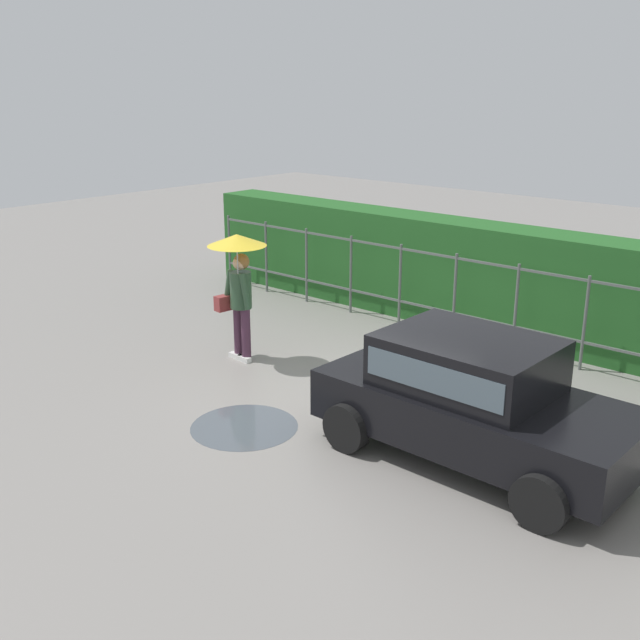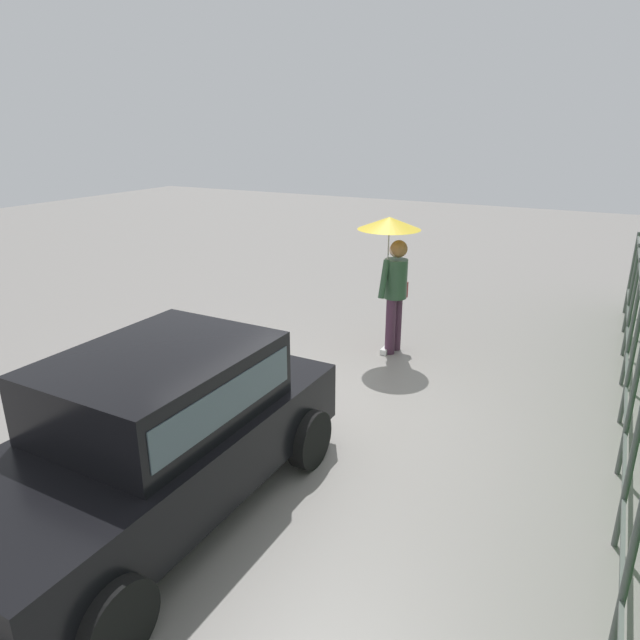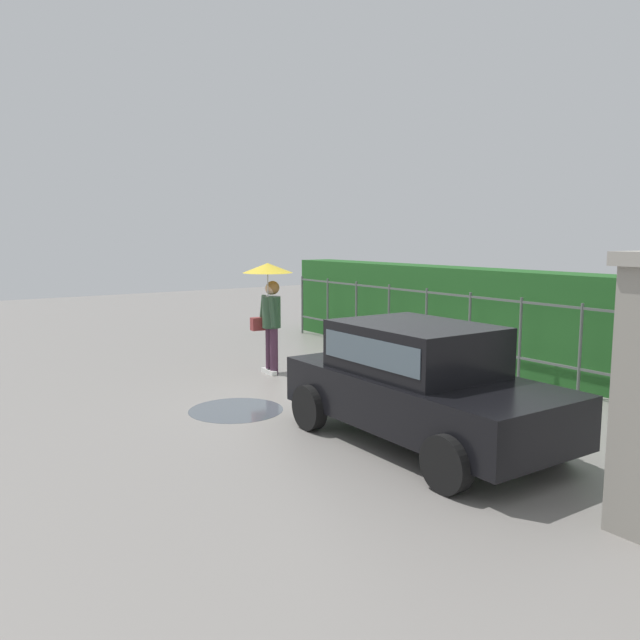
{
  "view_description": "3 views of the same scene",
  "coord_description": "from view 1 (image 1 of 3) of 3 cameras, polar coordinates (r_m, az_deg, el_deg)",
  "views": [
    {
      "loc": [
        5.92,
        -7.49,
        4.24
      ],
      "look_at": [
        -0.57,
        -0.15,
        1.13
      ],
      "focal_mm": 42.02,
      "sensor_mm": 36.0,
      "label": 1
    },
    {
      "loc": [
        5.09,
        2.88,
        3.28
      ],
      "look_at": [
        -0.18,
        0.11,
        1.21
      ],
      "focal_mm": 31.51,
      "sensor_mm": 36.0,
      "label": 2
    },
    {
      "loc": [
        7.48,
        -5.67,
        2.55
      ],
      "look_at": [
        -0.31,
        -0.27,
        1.28
      ],
      "focal_mm": 35.42,
      "sensor_mm": 36.0,
      "label": 3
    }
  ],
  "objects": [
    {
      "name": "pedestrian",
      "position": [
        11.64,
        -6.24,
        3.72
      ],
      "size": [
        0.91,
        0.91,
        2.06
      ],
      "rotation": [
        0.0,
        0.0,
        -1.69
      ],
      "color": "#47283D",
      "rests_on": "ground"
    },
    {
      "name": "puddle_near",
      "position": [
        9.81,
        -5.78,
        -8.08
      ],
      "size": [
        1.39,
        1.39,
        0.0
      ],
      "primitive_type": "cylinder",
      "color": "#4C545B",
      "rests_on": "ground"
    },
    {
      "name": "car",
      "position": [
        8.85,
        11.51,
        -5.6
      ],
      "size": [
        3.76,
        1.9,
        1.48
      ],
      "rotation": [
        0.0,
        0.0,
        -0.01
      ],
      "color": "black",
      "rests_on": "ground"
    },
    {
      "name": "hedge_row",
      "position": [
        13.62,
        11.95,
        3.24
      ],
      "size": [
        12.47,
        0.9,
        1.9
      ],
      "primitive_type": "cube",
      "color": "#235B23",
      "rests_on": "ground"
    },
    {
      "name": "ground_plane",
      "position": [
        10.45,
        2.89,
        -6.36
      ],
      "size": [
        40.0,
        40.0,
        0.0
      ],
      "primitive_type": "plane",
      "color": "gray"
    },
    {
      "name": "fence_section",
      "position": [
        13.01,
        10.23,
        2.1
      ],
      "size": [
        11.52,
        0.05,
        1.5
      ],
      "color": "#59605B",
      "rests_on": "ground"
    }
  ]
}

